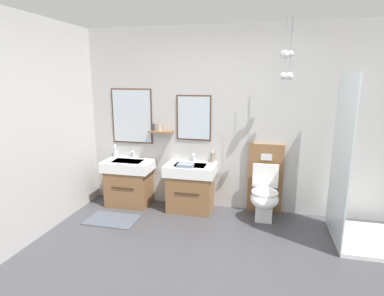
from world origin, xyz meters
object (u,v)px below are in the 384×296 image
toilet (265,191)px  shower_tray (359,207)px  vanity_sink_left (129,181)px  toothbrush_cup (116,153)px  folded_hand_towel (185,165)px  soap_dispenser (213,157)px  vanity_sink_right (191,186)px

toilet → shower_tray: (1.07, -0.44, 0.05)m
vanity_sink_left → toothbrush_cup: size_ratio=3.57×
toothbrush_cup → shower_tray: bearing=-10.1°
folded_hand_towel → toilet: bearing=7.7°
toilet → shower_tray: shower_tray is taller
soap_dispenser → shower_tray: 1.95m
vanity_sink_right → folded_hand_towel: (-0.04, -0.14, 0.35)m
vanity_sink_right → toothbrush_cup: toothbrush_cup is taller
vanity_sink_left → toothbrush_cup: 0.50m
vanity_sink_right → toothbrush_cup: 1.30m
toothbrush_cup → folded_hand_towel: toothbrush_cup is taller
toilet → vanity_sink_left: bearing=-179.9°
vanity_sink_right → folded_hand_towel: folded_hand_towel is taller
vanity_sink_left → vanity_sink_right: (0.96, 0.00, 0.00)m
vanity_sink_left → shower_tray: (3.07, -0.43, 0.07)m
toilet → toothbrush_cup: bearing=176.0°
toilet → folded_hand_towel: 1.15m
vanity_sink_left → vanity_sink_right: bearing=0.0°
toothbrush_cup → shower_tray: shower_tray is taller
vanity_sink_right → vanity_sink_left: bearing=180.0°
toilet → shower_tray: 1.15m
vanity_sink_left → soap_dispenser: 1.32m
vanity_sink_right → soap_dispenser: 0.53m
vanity_sink_right → shower_tray: shower_tray is taller
vanity_sink_left → shower_tray: size_ratio=0.37×
toilet → folded_hand_towel: (-1.09, -0.15, 0.33)m
toothbrush_cup → folded_hand_towel: size_ratio=0.91×
vanity_sink_left → folded_hand_towel: size_ratio=3.26×
vanity_sink_right → soap_dispenser: (0.29, 0.17, 0.40)m
folded_hand_towel → toothbrush_cup: bearing=165.6°
vanity_sink_right → shower_tray: (2.11, -0.43, 0.07)m
soap_dispenser → shower_tray: (1.82, -0.61, -0.33)m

